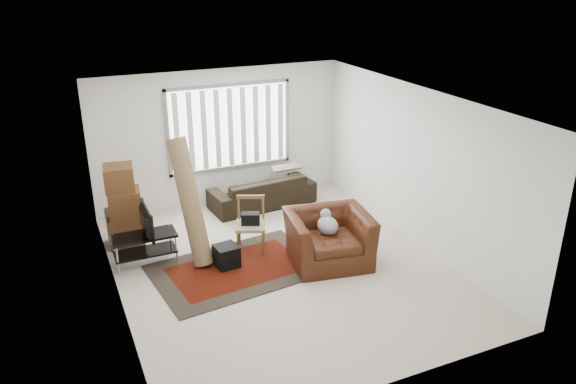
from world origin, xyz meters
name	(u,v)px	position (x,y,z in m)	size (l,w,h in m)	color
room	(269,154)	(0.03, 0.51, 1.76)	(6.00, 6.02, 2.71)	beige
persian_rug	(237,269)	(-0.67, 0.20, 0.01)	(2.77, 2.01, 0.02)	black
tv_stand	(144,243)	(-1.95, 1.01, 0.37)	(1.02, 0.46, 0.51)	black
tv	(142,221)	(-1.95, 1.01, 0.75)	(0.83, 0.11, 0.47)	black
subwoofer	(226,256)	(-0.79, 0.36, 0.20)	(0.35, 0.35, 0.35)	black
moving_boxes	(124,208)	(-2.11, 1.86, 0.66)	(0.64, 0.60, 1.43)	brown
white_flatpack	(122,223)	(-2.15, 1.96, 0.34)	(0.53, 0.08, 0.68)	silver
rolled_rug	(190,202)	(-1.21, 0.82, 1.03)	(0.31, 0.31, 2.06)	brown
sofa	(262,187)	(0.66, 2.45, 0.40)	(2.10, 0.91, 0.81)	black
side_chair	(251,222)	(-0.22, 0.76, 0.51)	(0.64, 0.64, 0.92)	#8C7D5B
armchair	(329,235)	(0.78, -0.15, 0.48)	(1.46, 1.33, 0.96)	#3E1B0C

